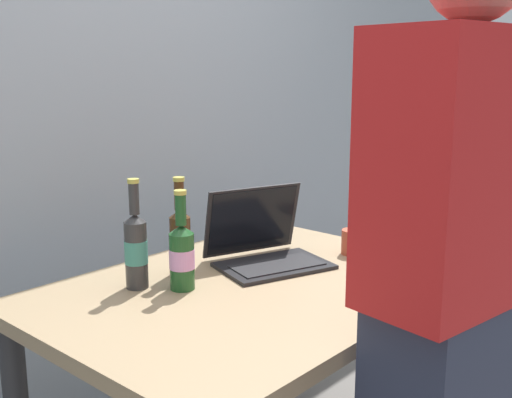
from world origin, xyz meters
The scene contains 8 objects.
desk centered at (0.00, 0.00, 0.66)m, with size 1.21×0.89×0.77m.
laptop centered at (0.18, 0.10, 0.83)m, with size 0.41×0.38×0.24m.
beer_bottle_green centered at (-0.24, 0.22, 0.89)m, with size 0.07×0.07×0.32m.
beer_bottle_dark centered at (-0.08, 0.21, 0.89)m, with size 0.06×0.06×0.30m.
beer_bottle_brown centered at (-0.16, 0.12, 0.88)m, with size 0.07×0.07×0.29m.
person_figure centered at (-0.03, -0.62, 0.86)m, with size 0.47×0.33×1.70m.
coffee_mug centered at (0.45, -0.06, 0.81)m, with size 0.11×0.08×0.08m.
back_wall centered at (0.00, 0.86, 1.30)m, with size 6.00×0.10×2.60m, color #99A3AD.
Camera 1 is at (-1.27, -1.15, 1.39)m, focal length 43.58 mm.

